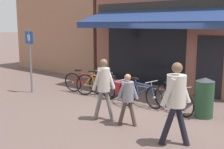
% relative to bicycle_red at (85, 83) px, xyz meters
% --- Properties ---
extents(ground_plane, '(160.00, 160.00, 0.00)m').
position_rel_bicycle_red_xyz_m(ground_plane, '(2.72, -0.38, -0.39)').
color(ground_plane, brown).
extents(shop_front, '(6.41, 4.50, 5.09)m').
position_rel_bicycle_red_xyz_m(shop_front, '(1.74, 3.71, 2.16)').
color(shop_front, '#8E5647').
rests_on(shop_front, ground_plane).
extents(neighbour_building, '(6.03, 4.00, 4.88)m').
position_rel_bicycle_red_xyz_m(neighbour_building, '(-4.68, 4.23, 2.05)').
color(neighbour_building, '#9E7056').
rests_on(neighbour_building, ground_plane).
extents(bike_rack_rail, '(4.07, 0.04, 0.57)m').
position_rel_bicycle_red_xyz_m(bike_rack_rail, '(1.65, 0.14, 0.10)').
color(bike_rack_rail, '#47494F').
rests_on(bike_rack_rail, ground_plane).
extents(bicycle_red, '(1.75, 0.57, 0.87)m').
position_rel_bicycle_red_xyz_m(bicycle_red, '(0.00, 0.00, 0.00)').
color(bicycle_red, black).
rests_on(bicycle_red, ground_plane).
extents(bicycle_orange, '(1.78, 0.63, 0.91)m').
position_rel_bicycle_red_xyz_m(bicycle_orange, '(0.67, -0.08, 0.01)').
color(bicycle_orange, black).
rests_on(bicycle_orange, ground_plane).
extents(bicycle_purple, '(1.68, 0.90, 0.84)m').
position_rel_bicycle_red_xyz_m(bicycle_purple, '(1.59, -0.12, -0.02)').
color(bicycle_purple, black).
rests_on(bicycle_purple, ground_plane).
extents(bicycle_blue, '(1.72, 0.55, 0.82)m').
position_rel_bicycle_red_xyz_m(bicycle_blue, '(2.41, 0.02, -0.02)').
color(bicycle_blue, black).
rests_on(bicycle_blue, ground_plane).
extents(bicycle_silver, '(1.62, 0.78, 0.81)m').
position_rel_bicycle_red_xyz_m(bicycle_silver, '(3.47, 0.04, -0.02)').
color(bicycle_silver, black).
rests_on(bicycle_silver, ground_plane).
extents(pedestrian_adult, '(0.54, 0.52, 1.61)m').
position_rel_bicycle_red_xyz_m(pedestrian_adult, '(2.41, -1.73, 0.60)').
color(pedestrian_adult, slate).
rests_on(pedestrian_adult, ground_plane).
extents(pedestrian_child, '(0.53, 0.47, 1.30)m').
position_rel_bicycle_red_xyz_m(pedestrian_child, '(3.10, -1.68, 0.41)').
color(pedestrian_child, '#47382D').
rests_on(pedestrian_child, ground_plane).
extents(pedestrian_second_adult, '(0.58, 0.69, 1.74)m').
position_rel_bicycle_red_xyz_m(pedestrian_second_adult, '(4.56, -1.98, 0.66)').
color(pedestrian_second_adult, black).
rests_on(pedestrian_second_adult, ground_plane).
extents(litter_bin, '(0.50, 0.50, 1.08)m').
position_rel_bicycle_red_xyz_m(litter_bin, '(4.35, 0.13, 0.16)').
color(litter_bin, '#23472D').
rests_on(litter_bin, ground_plane).
extents(parking_sign, '(0.44, 0.07, 2.28)m').
position_rel_bicycle_red_xyz_m(parking_sign, '(-1.61, -1.15, 1.02)').
color(parking_sign, slate).
rests_on(parking_sign, ground_plane).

